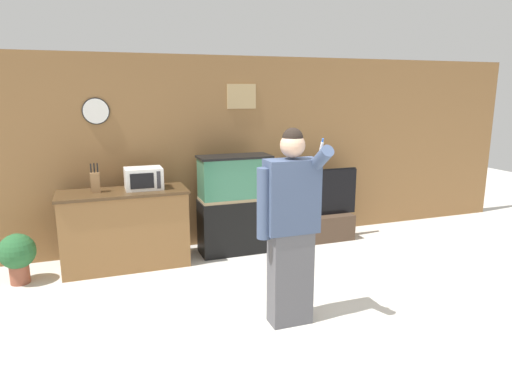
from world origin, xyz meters
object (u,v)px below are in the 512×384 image
Objects in this scene: knife_block at (95,182)px; aquarium_on_stand at (235,205)px; counter_island at (125,229)px; person_standing at (290,225)px; tv_on_stand at (320,220)px; microwave at (144,178)px; potted_plant at (17,254)px.

knife_block is 0.26× the size of aquarium_on_stand.
counter_island is 0.68m from knife_block.
aquarium_on_stand is at bearing 87.18° from person_standing.
counter_island is at bearing 123.78° from person_standing.
aquarium_on_stand is (1.73, 0.02, -0.43)m from knife_block.
counter_island is 2.43m from person_standing.
tv_on_stand is at bearing 55.84° from person_standing.
knife_block reaches higher than tv_on_stand.
person_standing is (-0.10, -2.02, 0.30)m from aquarium_on_stand.
microwave is 0.56m from knife_block.
potted_plant is (-1.18, -0.13, -0.14)m from counter_island.
aquarium_on_stand is at bearing 1.80° from counter_island.
counter_island is at bearing -172.86° from microwave.
aquarium_on_stand is 2.26× the size of potted_plant.
microwave is 1.24m from aquarium_on_stand.
tv_on_stand is at bearing 2.64° from aquarium_on_stand.
counter_island is 1.43m from aquarium_on_stand.
microwave is 0.24× the size of person_standing.
microwave is at bearing 117.94° from person_standing.
knife_block is (-0.30, 0.02, 0.61)m from counter_island.
knife_block is (-0.56, -0.01, -0.00)m from microwave.
potted_plant is at bearing -173.89° from counter_island.
aquarium_on_stand is 1.15× the size of tv_on_stand.
person_standing reaches higher than counter_island.
counter_island is 3.42× the size of microwave.
person_standing is (1.07, -2.01, -0.14)m from microwave.
counter_island is 1.33× the size of tv_on_stand.
aquarium_on_stand reaches higher than counter_island.
tv_on_stand reaches higher than potted_plant.
counter_island is 1.20m from potted_plant.
potted_plant is at bearing -170.25° from knife_block.
person_standing reaches higher than tv_on_stand.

